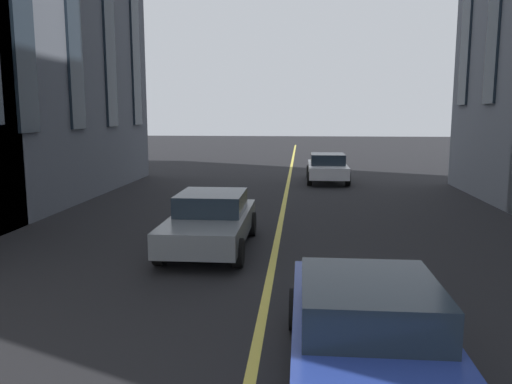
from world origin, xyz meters
The scene contains 4 objects.
lane_centre_line centered at (20.00, 0.00, 0.00)m, with size 80.00×0.16×0.01m.
car_blue_trailing centered at (12.96, -1.42, 0.70)m, with size 4.40×1.95×1.37m.
car_grey_parked_b centered at (19.06, 1.59, 0.70)m, with size 4.40×1.95×1.37m.
car_white_mid centered at (31.70, -1.87, 0.70)m, with size 4.40×1.95×1.37m.
Camera 1 is at (6.96, -0.60, 3.32)m, focal length 35.80 mm.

